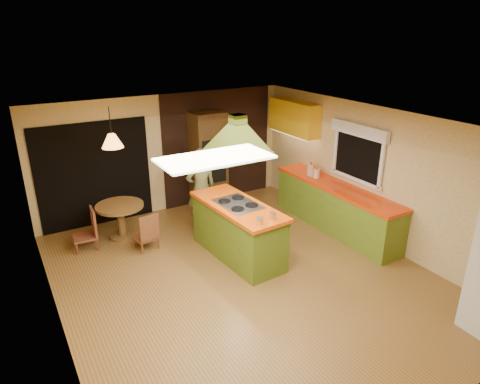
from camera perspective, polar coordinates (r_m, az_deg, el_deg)
ground at (r=7.05m, az=0.59°, el=-11.24°), size 6.50×6.50×0.00m
room_walls at (r=6.46m, az=0.63°, el=-1.86°), size 5.50×6.50×6.50m
ceiling_plane at (r=6.08m, az=0.68°, el=9.02°), size 6.50×6.50×0.00m
brick_panel at (r=9.71m, az=-2.95°, el=6.12°), size 2.64×0.03×2.50m
nook_opening at (r=8.89m, az=-18.80°, el=2.18°), size 2.20×0.03×2.10m
right_counter at (r=8.60m, az=12.59°, el=-2.01°), size 0.62×3.05×0.92m
upper_cabinets at (r=9.40m, az=7.22°, el=9.85°), size 0.34×1.40×0.70m
window_right at (r=8.22m, az=15.54°, el=6.29°), size 0.12×1.35×1.06m
fluor_panel at (r=4.55m, az=-3.35°, el=4.53°), size 1.20×0.60×0.03m
kitchen_island at (r=7.41m, az=-0.27°, el=-5.10°), size 0.92×2.01×0.99m
range_hood at (r=6.81m, az=-0.30°, el=8.25°), size 0.97×0.71×0.79m
man at (r=8.34m, az=-5.20°, el=0.37°), size 0.63×0.44×1.65m
wall_oven at (r=9.35m, az=-4.27°, el=4.25°), size 0.71×0.61×2.11m
dining_table at (r=8.37m, az=-15.65°, el=-2.94°), size 0.89×0.89×0.67m
chair_left at (r=8.20m, az=-20.10°, el=-4.75°), size 0.43×0.43×0.75m
chair_near at (r=7.90m, az=-12.53°, el=-5.03°), size 0.44×0.44×0.71m
pendant_lamp at (r=7.91m, az=-16.68°, el=6.57°), size 0.48×0.48×0.25m
canister_large at (r=8.89m, az=9.40°, el=2.99°), size 0.17×0.17×0.24m
canister_medium at (r=8.87m, az=9.52°, el=2.82°), size 0.15×0.15×0.20m
canister_small at (r=8.76m, az=10.18°, el=2.43°), size 0.16×0.16×0.17m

